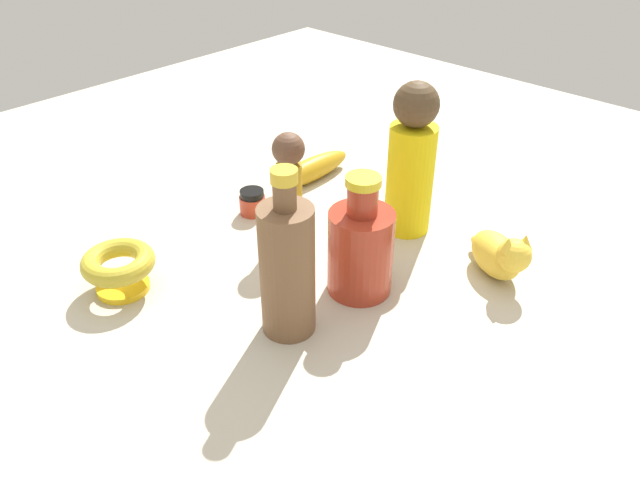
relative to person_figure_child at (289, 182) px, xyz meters
name	(u,v)px	position (x,y,z in m)	size (l,w,h in m)	color
ground	(320,267)	(-0.03, -0.10, -0.10)	(2.00, 2.00, 0.00)	#BCB29E
person_figure_child	(289,182)	(0.00, 0.00, 0.00)	(0.05, 0.05, 0.19)	gold
nail_polish_jar	(252,202)	(0.01, 0.10, -0.08)	(0.05, 0.05, 0.04)	#BC3B25
bowl	(119,266)	(-0.27, 0.08, -0.06)	(0.11, 0.11, 0.06)	yellow
bottle_tall	(287,268)	(-0.16, -0.16, 0.00)	(0.07, 0.07, 0.24)	brown
person_figure_adult	(411,161)	(0.15, -0.12, 0.02)	(0.10, 0.10, 0.26)	yellow
bottle_short	(360,248)	(-0.03, -0.18, -0.03)	(0.09, 0.09, 0.19)	#A43420
cat_figurine	(500,254)	(0.14, -0.31, -0.06)	(0.10, 0.13, 0.09)	yellow
banana	(310,170)	(0.17, 0.12, -0.08)	(0.20, 0.04, 0.04)	#BC8C18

